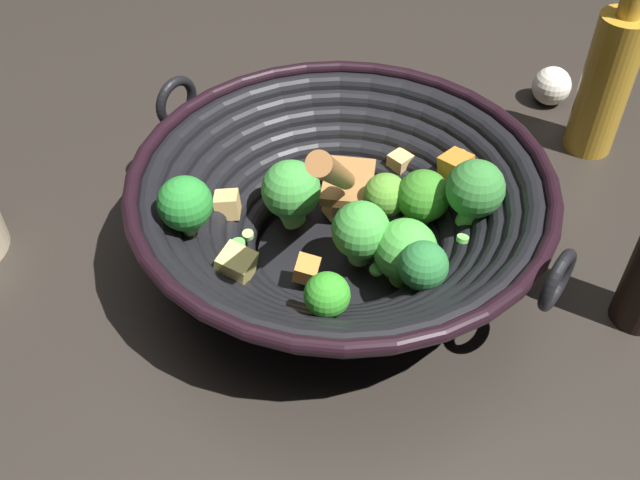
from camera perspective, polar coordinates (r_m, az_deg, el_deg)
The scene contains 4 objects.
ground_plane at distance 0.72m, azimuth 1.53°, elevation -1.44°, with size 4.00×4.00×0.00m, color #28231E.
wok at distance 0.68m, azimuth 1.79°, elevation 2.53°, with size 0.39×0.39×0.24m.
cooking_oil_bottle at distance 0.87m, azimuth 21.62°, elevation 11.62°, with size 0.05×0.05×0.22m.
garlic_bulb at distance 0.97m, azimuth 17.72°, elevation 11.45°, with size 0.05×0.05×0.05m, color silver.
Camera 1 is at (0.11, 0.49, 0.52)m, focal length 40.77 mm.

